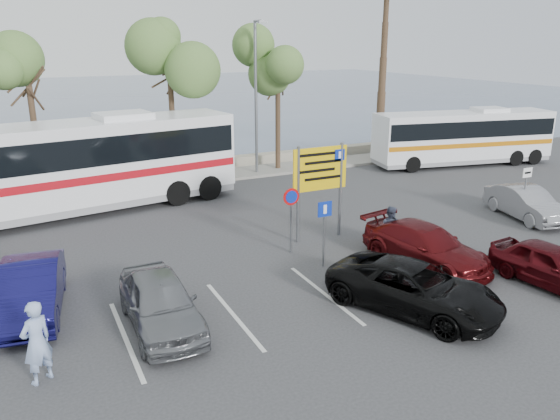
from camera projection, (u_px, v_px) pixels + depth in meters
name	position (u px, v px, depth m)	size (l,w,h in m)	color
ground	(341.00, 274.00, 17.51)	(120.00, 120.00, 0.00)	#333335
kerb_strip	(203.00, 177.00, 29.50)	(44.00, 2.40, 0.15)	gray
seawall	(192.00, 166.00, 31.15)	(48.00, 0.80, 0.60)	gray
sea	(88.00, 99.00, 68.99)	(140.00, 140.00, 0.00)	#475871
tree_left	(26.00, 67.00, 24.39)	(3.20, 3.20, 7.20)	#382619
tree_mid	(168.00, 51.00, 26.91)	(3.20, 3.20, 8.00)	#382619
tree_right	(278.00, 59.00, 29.56)	(3.20, 3.20, 7.40)	#382619
street_lamp_right	(256.00, 91.00, 28.99)	(0.45, 1.15, 8.01)	slate
direction_sign	(320.00, 176.00, 19.95)	(2.20, 0.12, 3.60)	slate
sign_no_stop	(291.00, 210.00, 18.84)	(0.60, 0.08, 2.35)	slate
sign_parking	(324.00, 225.00, 17.67)	(0.50, 0.07, 2.25)	slate
sign_taxi	(525.00, 186.00, 22.46)	(0.50, 0.07, 2.20)	slate
lane_markings	(326.00, 293.00, 16.18)	(12.02, 4.20, 0.01)	silver
coach_bus_left	(81.00, 169.00, 23.23)	(13.67, 4.85, 4.18)	white
coach_bus_right	(463.00, 139.00, 32.32)	(11.01, 4.29, 3.36)	white
car_silver_a	(160.00, 302.00, 14.12)	(1.67, 4.15, 1.42)	slate
car_blue	(31.00, 289.00, 14.83)	(1.50, 4.31, 1.42)	#110F49
car_maroon	(426.00, 246.00, 18.03)	(1.89, 4.65, 1.35)	#540E10
car_red	(552.00, 266.00, 16.53)	(1.54, 3.82, 1.30)	#40090D
suv_black	(414.00, 288.00, 15.01)	(2.22, 4.82, 1.34)	black
car_silver_b	(526.00, 203.00, 22.78)	(1.41, 4.05, 1.33)	gray
pedestrian_near	(37.00, 342.00, 11.75)	(0.70, 0.46, 1.93)	#96AEDB
pedestrian_far	(389.00, 229.00, 19.21)	(0.81, 0.63, 1.66)	#363D52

